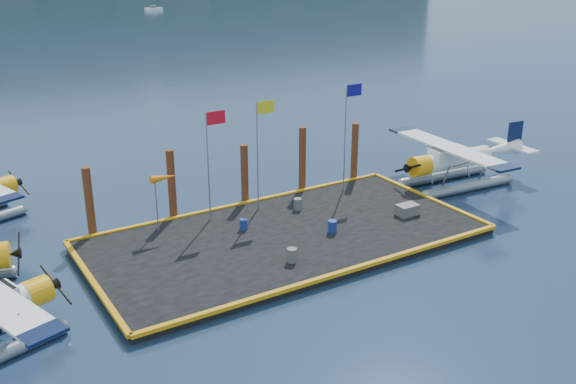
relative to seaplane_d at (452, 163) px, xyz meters
name	(u,v)px	position (x,y,z in m)	size (l,w,h in m)	color
ground	(286,241)	(-13.35, -1.53, -1.61)	(4000.00, 4000.00, 0.00)	#18284A
dock	(286,238)	(-13.35, -1.53, -1.41)	(20.00, 10.00, 0.40)	black
dock_bumpers	(286,233)	(-13.35, -1.53, -1.12)	(20.25, 10.25, 0.18)	orange
seaplane_d	(452,163)	(0.00, 0.00, 0.00)	(9.47, 10.44, 3.70)	gray
drum_0	(243,224)	(-14.91, 0.17, -0.93)	(0.41, 0.41, 0.57)	navy
drum_1	(332,227)	(-11.15, -2.63, -0.88)	(0.47, 0.47, 0.66)	navy
drum_3	(292,255)	(-14.74, -4.40, -0.87)	(0.48, 0.48, 0.68)	#545358
drum_5	(298,204)	(-10.97, 1.03, -0.88)	(0.47, 0.47, 0.66)	#545358
crate	(407,210)	(-6.18, -2.84, -0.91)	(1.20, 0.80, 0.60)	#545358
flagpole_red	(211,149)	(-15.64, 2.27, 2.78)	(1.14, 0.08, 6.00)	gray
flagpole_yellow	(260,139)	(-12.64, 2.27, 2.90)	(1.14, 0.08, 6.20)	gray
flagpole_blue	(348,122)	(-6.65, 2.27, 3.07)	(1.14, 0.08, 6.50)	gray
windsock	(163,179)	(-18.37, 2.27, 1.61)	(1.40, 0.44, 3.12)	gray
piling_0	(90,204)	(-21.85, 3.87, 0.39)	(0.44, 0.44, 4.00)	#492514
piling_1	(172,187)	(-17.35, 3.87, 0.49)	(0.44, 0.44, 4.20)	#492514
piling_2	(245,176)	(-12.85, 3.87, 0.29)	(0.44, 0.44, 3.80)	#492514
piling_3	(302,161)	(-8.85, 3.87, 0.54)	(0.44, 0.44, 4.30)	#492514
piling_4	(354,154)	(-4.85, 3.87, 0.39)	(0.44, 0.44, 4.00)	#492514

